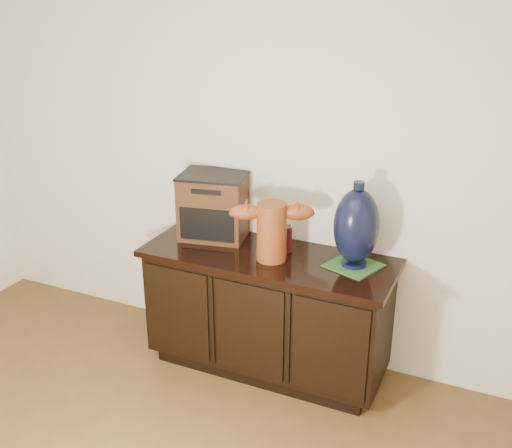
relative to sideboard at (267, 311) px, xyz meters
The scene contains 6 objects.
sideboard is the anchor object (origin of this frame).
terracotta_vessel 0.56m from the sideboard, 47.74° to the right, with size 0.46×0.27×0.33m.
tv_radio 0.71m from the sideboard, 163.11° to the left, with size 0.45×0.39×0.40m.
green_mat 0.62m from the sideboard, ahead, with size 0.26×0.26×0.01m, color #2B5A28.
lamp_base 0.78m from the sideboard, ahead, with size 0.31×0.31×0.48m.
spray_can 0.47m from the sideboard, 49.20° to the left, with size 0.06×0.06×0.18m.
Camera 1 is at (1.22, -0.63, 2.19)m, focal length 42.00 mm.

